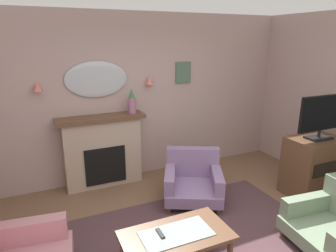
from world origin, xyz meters
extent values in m
cube|color=#B29993|center=(0.00, 2.49, 1.37)|extent=(6.59, 0.10, 2.73)
cube|color=#4C3338|center=(0.00, 0.20, 0.01)|extent=(3.20, 2.40, 0.01)
cube|color=tan|center=(-0.59, 2.28, 0.55)|extent=(1.20, 0.28, 1.10)
cube|color=black|center=(-0.59, 2.18, 0.38)|extent=(0.64, 0.12, 0.60)
cube|color=brown|center=(-0.59, 2.26, 1.13)|extent=(1.36, 0.36, 0.06)
cylinder|color=#9E6084|center=(-0.09, 2.24, 1.28)|extent=(0.13, 0.13, 0.25)
cone|color=#38753D|center=(-0.09, 2.24, 1.49)|extent=(0.10, 0.10, 0.16)
ellipsoid|color=#B2BCC6|center=(-0.59, 2.41, 1.71)|extent=(0.96, 0.06, 0.56)
cone|color=#D17066|center=(-1.44, 2.36, 1.66)|extent=(0.14, 0.14, 0.14)
cone|color=#D17066|center=(0.26, 2.36, 1.66)|extent=(0.14, 0.14, 0.14)
cube|color=#4C6B56|center=(0.91, 2.42, 1.75)|extent=(0.28, 0.03, 0.36)
cube|color=brown|center=(-0.35, 0.05, 0.42)|extent=(1.10, 0.60, 0.04)
cube|color=#8C9E99|center=(-0.35, 0.05, 0.44)|extent=(0.72, 0.36, 0.01)
cylinder|color=brown|center=(0.14, 0.29, 0.20)|extent=(0.06, 0.06, 0.40)
cube|color=black|center=(-0.50, 0.11, 0.45)|extent=(0.04, 0.16, 0.02)
cube|color=#B77A84|center=(-1.70, 0.77, 0.40)|extent=(0.77, 0.25, 0.24)
cube|color=gray|center=(1.38, -0.34, 0.18)|extent=(0.88, 0.88, 0.16)
cube|color=gray|center=(1.41, 0.00, 0.37)|extent=(0.73, 0.21, 0.22)
cylinder|color=brown|center=(1.07, 0.03, 0.05)|extent=(0.06, 0.06, 0.10)
cylinder|color=brown|center=(1.75, -0.04, 0.05)|extent=(0.06, 0.06, 0.10)
cube|color=gray|center=(0.47, 1.19, 0.18)|extent=(1.07, 1.07, 0.16)
cube|color=gray|center=(0.62, 1.50, 0.48)|extent=(0.79, 0.50, 0.45)
cube|color=gray|center=(0.17, 1.34, 0.37)|extent=(0.45, 0.71, 0.22)
cube|color=gray|center=(0.78, 1.04, 0.37)|extent=(0.45, 0.71, 0.22)
cylinder|color=brown|center=(0.02, 1.04, 0.05)|extent=(0.06, 0.06, 0.10)
cylinder|color=brown|center=(0.62, 0.74, 0.05)|extent=(0.06, 0.06, 0.10)
cylinder|color=brown|center=(0.32, 1.65, 0.05)|extent=(0.06, 0.06, 0.10)
cylinder|color=brown|center=(0.93, 1.34, 0.05)|extent=(0.06, 0.06, 0.10)
cube|color=brown|center=(2.25, 0.66, 0.45)|extent=(0.80, 0.56, 0.90)
cube|color=black|center=(2.25, 0.37, 0.54)|extent=(0.68, 0.02, 0.20)
cube|color=black|center=(2.25, 0.64, 0.92)|extent=(0.36, 0.24, 0.03)
cylinder|color=black|center=(2.25, 0.64, 0.98)|extent=(0.04, 0.04, 0.10)
cube|color=black|center=(2.25, 0.64, 1.29)|extent=(0.84, 0.04, 0.52)
cube|color=black|center=(2.25, 0.62, 1.29)|extent=(0.80, 0.01, 0.48)
camera|label=1|loc=(-1.47, -2.24, 2.31)|focal=31.84mm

